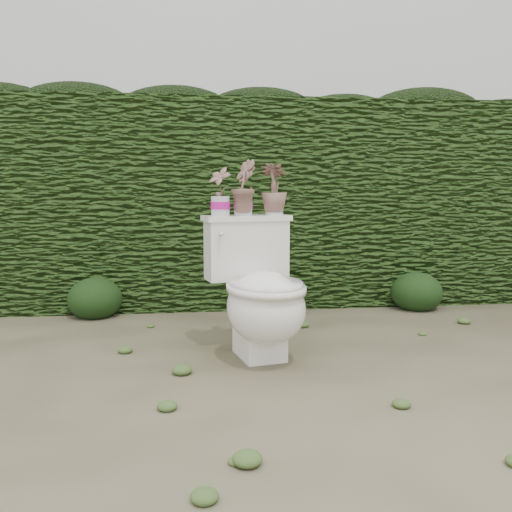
{
  "coord_description": "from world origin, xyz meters",
  "views": [
    {
      "loc": [
        -0.58,
        -2.92,
        0.93
      ],
      "look_at": [
        -0.22,
        0.09,
        0.55
      ],
      "focal_mm": 38.0,
      "sensor_mm": 36.0,
      "label": 1
    }
  ],
  "objects": [
    {
      "name": "ground",
      "position": [
        0.0,
        0.0,
        0.0
      ],
      "size": [
        60.0,
        60.0,
        0.0
      ],
      "primitive_type": "plane",
      "color": "#766F51",
      "rests_on": "ground"
    },
    {
      "name": "liriope_clump_1",
      "position": [
        -1.29,
        1.07,
        0.16
      ],
      "size": [
        0.39,
        0.39,
        0.31
      ],
      "primitive_type": "ellipsoid",
      "color": "#1F3C15",
      "rests_on": "ground"
    },
    {
      "name": "potted_plant_center",
      "position": [
        -0.29,
        0.19,
        0.93
      ],
      "size": [
        0.14,
        0.18,
        0.31
      ],
      "primitive_type": "imported",
      "rotation": [
        0.0,
        0.0,
        1.52
      ],
      "color": "#267022",
      "rests_on": "toilet"
    },
    {
      "name": "potted_plant_right",
      "position": [
        -0.1,
        0.23,
        0.92
      ],
      "size": [
        0.21,
        0.21,
        0.28
      ],
      "primitive_type": "imported",
      "rotation": [
        0.0,
        0.0,
        2.69
      ],
      "color": "#267022",
      "rests_on": "toilet"
    },
    {
      "name": "house_wall",
      "position": [
        0.6,
        6.0,
        2.0
      ],
      "size": [
        8.0,
        3.5,
        4.0
      ],
      "primitive_type": "cube",
      "color": "silver",
      "rests_on": "ground"
    },
    {
      "name": "hedge",
      "position": [
        0.0,
        1.6,
        0.8
      ],
      "size": [
        8.0,
        1.0,
        1.6
      ],
      "primitive_type": "cube",
      "color": "#365A1E",
      "rests_on": "ground"
    },
    {
      "name": "toilet",
      "position": [
        -0.22,
        -0.04,
        0.36
      ],
      "size": [
        0.59,
        0.76,
        0.78
      ],
      "rotation": [
        0.0,
        0.0,
        0.22
      ],
      "color": "white",
      "rests_on": "ground"
    },
    {
      "name": "liriope_clump_3",
      "position": [
        1.14,
        1.03,
        0.16
      ],
      "size": [
        0.39,
        0.39,
        0.31
      ],
      "primitive_type": "ellipsoid",
      "color": "#1F3C15",
      "rests_on": "ground"
    },
    {
      "name": "liriope_clump_2",
      "position": [
        0.07,
        1.06,
        0.15
      ],
      "size": [
        0.38,
        0.38,
        0.31
      ],
      "primitive_type": "ellipsoid",
      "color": "#1F3C15",
      "rests_on": "ground"
    },
    {
      "name": "potted_plant_left",
      "position": [
        -0.42,
        0.16,
        0.91
      ],
      "size": [
        0.16,
        0.16,
        0.26
      ],
      "primitive_type": "imported",
      "rotation": [
        0.0,
        0.0,
        5.5
      ],
      "color": "#267022",
      "rests_on": "toilet"
    }
  ]
}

